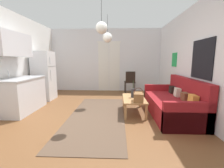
# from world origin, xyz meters

# --- Properties ---
(ground_plane) EXTENTS (5.26, 7.50, 0.10)m
(ground_plane) POSITION_xyz_m (0.00, 0.00, -0.05)
(ground_plane) COLOR brown
(wall_back) EXTENTS (4.86, 0.13, 2.66)m
(wall_back) POSITION_xyz_m (0.01, 3.50, 1.32)
(wall_back) COLOR silver
(wall_back) RESTS_ON ground_plane
(wall_right) EXTENTS (0.12, 7.10, 2.66)m
(wall_right) POSITION_xyz_m (2.38, 0.00, 1.33)
(wall_right) COLOR silver
(wall_right) RESTS_ON ground_plane
(area_rug) EXTENTS (1.31, 3.20, 0.01)m
(area_rug) POSITION_xyz_m (0.04, 0.28, 0.01)
(area_rug) COLOR brown
(area_rug) RESTS_ON ground_plane
(couch) EXTENTS (0.93, 2.05, 0.92)m
(couch) POSITION_xyz_m (1.94, 0.46, 0.28)
(couch) COLOR maroon
(couch) RESTS_ON ground_plane
(coffee_table) EXTENTS (0.55, 1.05, 0.40)m
(coffee_table) POSITION_xyz_m (0.96, 0.57, 0.35)
(coffee_table) COLOR #B27F4C
(coffee_table) RESTS_ON ground_plane
(bamboo_vase) EXTENTS (0.10, 0.10, 0.44)m
(bamboo_vase) POSITION_xyz_m (0.94, 0.62, 0.51)
(bamboo_vase) COLOR #2D2D33
(bamboo_vase) RESTS_ON coffee_table
(handbag) EXTENTS (0.25, 0.35, 0.32)m
(handbag) POSITION_xyz_m (1.03, 0.24, 0.50)
(handbag) COLOR brown
(handbag) RESTS_ON coffee_table
(refrigerator) EXTENTS (0.61, 0.65, 1.64)m
(refrigerator) POSITION_xyz_m (-1.97, 1.82, 0.82)
(refrigerator) COLOR white
(refrigerator) RESTS_ON ground_plane
(kitchen_counter) EXTENTS (0.63, 1.32, 2.04)m
(kitchen_counter) POSITION_xyz_m (-1.98, 0.58, 0.76)
(kitchen_counter) COLOR silver
(kitchen_counter) RESTS_ON ground_plane
(accent_chair) EXTENTS (0.45, 0.43, 0.90)m
(accent_chair) POSITION_xyz_m (1.03, 2.90, 0.51)
(accent_chair) COLOR black
(accent_chair) RESTS_ON ground_plane
(pendant_lamp_near) EXTENTS (0.24, 0.24, 0.79)m
(pendant_lamp_near) POSITION_xyz_m (0.21, -0.01, 2.00)
(pendant_lamp_near) COLOR black
(pendant_lamp_far) EXTENTS (0.29, 0.29, 0.80)m
(pendant_lamp_far) POSITION_xyz_m (0.22, 1.45, 2.01)
(pendant_lamp_far) COLOR black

